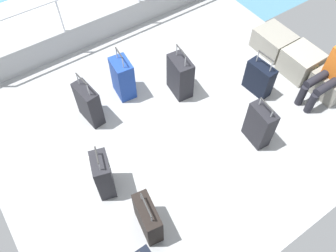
# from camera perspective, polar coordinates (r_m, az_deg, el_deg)

# --- Properties ---
(ground_plane) EXTENTS (4.40, 5.20, 0.06)m
(ground_plane) POSITION_cam_1_polar(r_m,az_deg,el_deg) (4.96, 1.81, 1.20)
(ground_plane) COLOR #939699
(gunwale_port) EXTENTS (0.06, 5.20, 0.45)m
(gunwale_port) POSITION_cam_1_polar(r_m,az_deg,el_deg) (6.13, -10.50, 16.13)
(gunwale_port) COLOR #939699
(gunwale_port) RESTS_ON ground_plane
(sea_wake) EXTENTS (12.00, 12.00, 0.01)m
(sea_wake) POSITION_cam_1_polar(r_m,az_deg,el_deg) (7.56, -15.19, 17.96)
(sea_wake) COLOR teal
(sea_wake) RESTS_ON ground_plane
(cargo_crate_0) EXTENTS (0.64, 0.49, 0.34)m
(cargo_crate_0) POSITION_cam_1_polar(r_m,az_deg,el_deg) (6.09, 17.37, 13.47)
(cargo_crate_0) COLOR gray
(cargo_crate_0) RESTS_ON ground_plane
(cargo_crate_1) EXTENTS (0.56, 0.50, 0.41)m
(cargo_crate_1) POSITION_cam_1_polar(r_m,az_deg,el_deg) (5.79, 21.44, 9.94)
(cargo_crate_1) COLOR gray
(cargo_crate_1) RESTS_ON ground_plane
(cargo_crate_2) EXTENTS (0.54, 0.50, 0.36)m
(cargo_crate_2) POSITION_cam_1_polar(r_m,az_deg,el_deg) (5.69, 25.82, 6.50)
(cargo_crate_2) COLOR gray
(cargo_crate_2) RESTS_ON ground_plane
(passenger_seated) EXTENTS (0.34, 0.66, 1.06)m
(passenger_seated) POSITION_cam_1_polar(r_m,az_deg,el_deg) (5.32, 26.08, 8.39)
(passenger_seated) COLOR orange
(passenger_seated) RESTS_ON ground_plane
(suitcase_0) EXTENTS (0.39, 0.29, 0.79)m
(suitcase_0) POSITION_cam_1_polar(r_m,az_deg,el_deg) (4.14, -10.86, -8.10)
(suitcase_0) COLOR black
(suitcase_0) RESTS_ON ground_plane
(suitcase_1) EXTENTS (0.44, 0.29, 0.82)m
(suitcase_1) POSITION_cam_1_polar(r_m,az_deg,el_deg) (5.04, 2.05, 8.39)
(suitcase_1) COLOR black
(suitcase_1) RESTS_ON ground_plane
(suitcase_2) EXTENTS (0.44, 0.22, 0.71)m
(suitcase_2) POSITION_cam_1_polar(r_m,az_deg,el_deg) (5.27, 15.10, 7.76)
(suitcase_2) COLOR black
(suitcase_2) RESTS_ON ground_plane
(suitcase_4) EXTENTS (0.43, 0.23, 0.82)m
(suitcase_4) POSITION_cam_1_polar(r_m,az_deg,el_deg) (4.82, -13.20, 3.63)
(suitcase_4) COLOR black
(suitcase_4) RESTS_ON ground_plane
(suitcase_5) EXTENTS (0.40, 0.23, 0.75)m
(suitcase_5) POSITION_cam_1_polar(r_m,az_deg,el_deg) (4.63, 15.16, 0.18)
(suitcase_5) COLOR black
(suitcase_5) RESTS_ON ground_plane
(suitcase_6) EXTENTS (0.39, 0.28, 0.81)m
(suitcase_6) POSITION_cam_1_polar(r_m,az_deg,el_deg) (5.06, -7.61, 8.01)
(suitcase_6) COLOR navy
(suitcase_6) RESTS_ON ground_plane
(suitcase_7) EXTENTS (0.47, 0.25, 0.64)m
(suitcase_7) POSITION_cam_1_polar(r_m,az_deg,el_deg) (3.93, -3.42, -15.24)
(suitcase_7) COLOR black
(suitcase_7) RESTS_ON ground_plane
(paper_cup) EXTENTS (0.08, 0.08, 0.10)m
(paper_cup) POSITION_cam_1_polar(r_m,az_deg,el_deg) (4.61, -12.76, -5.37)
(paper_cup) COLOR white
(paper_cup) RESTS_ON ground_plane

